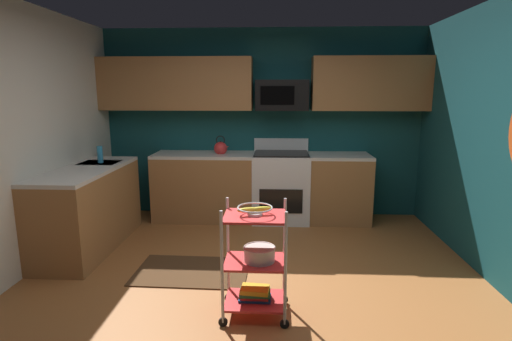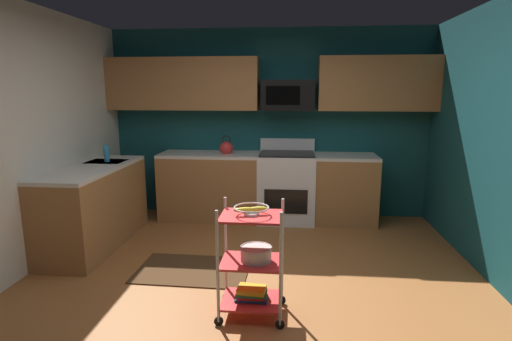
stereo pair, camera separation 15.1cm
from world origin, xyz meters
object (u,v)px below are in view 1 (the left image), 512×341
(fruit_bowl, at_px, (255,209))
(kettle, at_px, (221,148))
(dish_soap_bottle, at_px, (100,154))
(rolling_cart, at_px, (255,262))
(microwave, at_px, (282,95))
(oven_range, at_px, (281,186))
(mixing_bowl_large, at_px, (259,253))
(book_stack, at_px, (255,293))

(fruit_bowl, relative_size, kettle, 1.03)
(dish_soap_bottle, bearing_deg, rolling_cart, -40.57)
(microwave, distance_m, rolling_cart, 2.84)
(oven_range, xyz_separation_m, mixing_bowl_large, (-0.19, -2.43, 0.04))
(rolling_cart, bearing_deg, mixing_bowl_large, 0.00)
(microwave, relative_size, fruit_bowl, 2.57)
(fruit_bowl, relative_size, dish_soap_bottle, 1.36)
(microwave, relative_size, book_stack, 2.73)
(rolling_cart, height_order, mixing_bowl_large, rolling_cart)
(microwave, distance_m, dish_soap_bottle, 2.42)
(oven_range, height_order, fruit_bowl, oven_range)
(rolling_cart, relative_size, mixing_bowl_large, 3.63)
(kettle, height_order, dish_soap_bottle, kettle)
(oven_range, bearing_deg, mixing_bowl_large, -94.37)
(rolling_cart, height_order, dish_soap_bottle, dish_soap_bottle)
(fruit_bowl, distance_m, mixing_bowl_large, 0.36)
(microwave, bearing_deg, book_stack, -94.96)
(fruit_bowl, xyz_separation_m, mixing_bowl_large, (0.03, 0.00, -0.36))
(fruit_bowl, distance_m, dish_soap_bottle, 2.54)
(microwave, xyz_separation_m, dish_soap_bottle, (-2.15, -0.88, -0.68))
(oven_range, bearing_deg, microwave, 90.26)
(oven_range, xyz_separation_m, microwave, (-0.00, 0.10, 1.22))
(fruit_bowl, bearing_deg, kettle, 103.92)
(microwave, distance_m, fruit_bowl, 2.68)
(rolling_cart, height_order, kettle, kettle)
(book_stack, bearing_deg, rolling_cart, 90.00)
(rolling_cart, relative_size, book_stack, 3.56)
(oven_range, height_order, mixing_bowl_large, oven_range)
(microwave, xyz_separation_m, rolling_cart, (-0.22, -2.54, -1.25))
(oven_range, bearing_deg, kettle, -179.73)
(rolling_cart, relative_size, dish_soap_bottle, 4.57)
(kettle, xyz_separation_m, dish_soap_bottle, (-1.33, -0.78, 0.02))
(oven_range, xyz_separation_m, rolling_cart, (-0.22, -2.43, -0.03))
(fruit_bowl, xyz_separation_m, book_stack, (0.00, -0.00, -0.70))
(oven_range, xyz_separation_m, book_stack, (-0.22, -2.43, -0.30))
(oven_range, distance_m, book_stack, 2.46)
(book_stack, xyz_separation_m, dish_soap_bottle, (-1.93, 1.65, 0.84))
(mixing_bowl_large, relative_size, book_stack, 0.98)
(rolling_cart, bearing_deg, fruit_bowl, 180.00)
(mixing_bowl_large, height_order, dish_soap_bottle, dish_soap_bottle)
(fruit_bowl, xyz_separation_m, dish_soap_bottle, (-1.93, 1.65, 0.14))
(book_stack, bearing_deg, kettle, 103.92)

